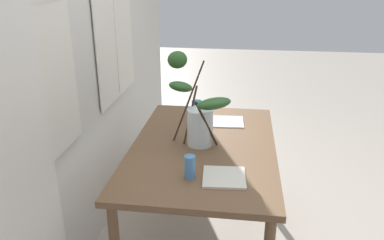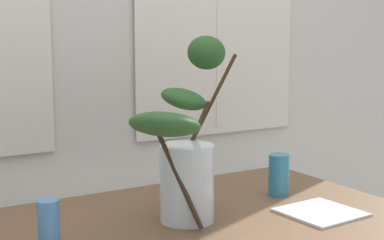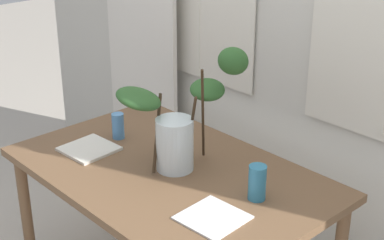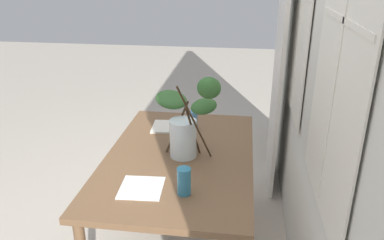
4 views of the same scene
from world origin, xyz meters
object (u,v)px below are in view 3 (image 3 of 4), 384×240
object	(u,v)px
drinking_glass_blue_left	(118,126)
drinking_glass_blue_right	(257,183)
plate_square_left	(89,149)
vase_with_branches	(179,122)
plate_square_right	(213,218)
dining_table	(170,184)

from	to	relation	value
drinking_glass_blue_left	drinking_glass_blue_right	distance (m)	0.86
drinking_glass_blue_left	plate_square_left	world-z (taller)	drinking_glass_blue_left
vase_with_branches	plate_square_right	xyz separation A→B (m)	(0.40, -0.18, -0.22)
drinking_glass_blue_left	plate_square_right	xyz separation A→B (m)	(0.84, -0.17, -0.06)
drinking_glass_blue_left	drinking_glass_blue_right	xyz separation A→B (m)	(0.86, 0.07, 0.01)
dining_table	drinking_glass_blue_right	bearing A→B (deg)	12.73
vase_with_branches	plate_square_right	bearing A→B (deg)	-24.39
dining_table	vase_with_branches	xyz separation A→B (m)	(0.01, 0.04, 0.30)
plate_square_right	vase_with_branches	bearing A→B (deg)	155.61
plate_square_left	vase_with_branches	bearing A→B (deg)	25.07
dining_table	vase_with_branches	size ratio (longest dim) A/B	2.48
vase_with_branches	plate_square_right	world-z (taller)	vase_with_branches
dining_table	vase_with_branches	world-z (taller)	vase_with_branches
vase_with_branches	drinking_glass_blue_right	bearing A→B (deg)	7.43
drinking_glass_blue_right	plate_square_right	bearing A→B (deg)	-94.23
drinking_glass_blue_left	plate_square_right	distance (m)	0.86
vase_with_branches	drinking_glass_blue_left	world-z (taller)	vase_with_branches
plate_square_left	plate_square_right	world-z (taller)	plate_square_left
vase_with_branches	drinking_glass_blue_right	distance (m)	0.45
dining_table	plate_square_left	bearing A→B (deg)	-159.25
dining_table	plate_square_left	distance (m)	0.45
drinking_glass_blue_left	dining_table	bearing A→B (deg)	-3.99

